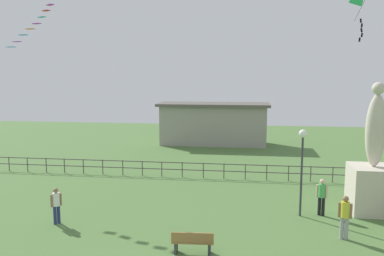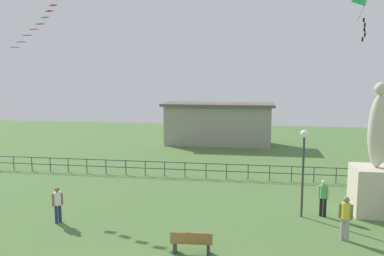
% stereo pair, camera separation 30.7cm
% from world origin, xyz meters
% --- Properties ---
extents(statue_monument, '(1.98, 1.98, 6.02)m').
position_xyz_m(statue_monument, '(8.46, 8.99, 1.73)').
color(statue_monument, beige).
rests_on(statue_monument, ground_plane).
extents(lamppost, '(0.36, 0.36, 3.95)m').
position_xyz_m(lamppost, '(5.12, 7.99, 2.92)').
color(lamppost, '#38383D').
rests_on(lamppost, ground_plane).
extents(park_bench, '(1.52, 0.51, 0.85)m').
position_xyz_m(park_bench, '(0.83, 3.48, 0.46)').
color(park_bench, olive).
rests_on(park_bench, ground_plane).
extents(person_1, '(0.37, 0.36, 1.58)m').
position_xyz_m(person_1, '(-5.34, 5.57, 0.91)').
color(person_1, navy).
rests_on(person_1, ground_plane).
extents(person_2, '(0.48, 0.31, 1.69)m').
position_xyz_m(person_2, '(6.07, 8.19, 0.97)').
color(person_2, black).
rests_on(person_2, ground_plane).
extents(person_4, '(0.51, 0.32, 1.74)m').
position_xyz_m(person_4, '(6.48, 5.61, 1.00)').
color(person_4, '#99999E').
rests_on(person_4, ground_plane).
extents(waterfront_railing, '(36.05, 0.06, 0.95)m').
position_xyz_m(waterfront_railing, '(-0.43, 14.00, 0.62)').
color(waterfront_railing, '#4C4742').
rests_on(waterfront_railing, ground_plane).
extents(pavilion_building, '(9.98, 3.75, 3.74)m').
position_xyz_m(pavilion_building, '(-0.36, 26.00, 1.90)').
color(pavilion_building, gray).
rests_on(pavilion_building, ground_plane).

